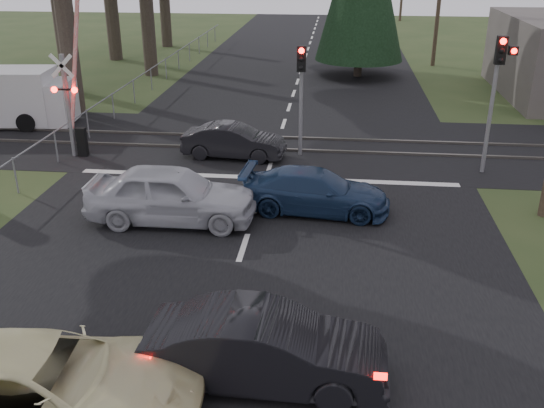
# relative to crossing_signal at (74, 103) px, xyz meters

# --- Properties ---
(ground) EXTENTS (120.00, 120.00, 0.00)m
(ground) POSITION_rel_crossing_signal_xyz_m (7.27, -9.79, -2.06)
(ground) COLOR #2B3C1B
(ground) RESTS_ON ground
(road) EXTENTS (14.00, 100.00, 0.01)m
(road) POSITION_rel_crossing_signal_xyz_m (7.27, 0.21, -2.05)
(road) COLOR black
(road) RESTS_ON ground
(rail_corridor) EXTENTS (120.00, 8.00, 0.01)m
(rail_corridor) POSITION_rel_crossing_signal_xyz_m (7.27, 2.21, -2.05)
(rail_corridor) COLOR black
(rail_corridor) RESTS_ON ground
(stop_line) EXTENTS (13.00, 0.35, 0.00)m
(stop_line) POSITION_rel_crossing_signal_xyz_m (7.27, -1.59, -2.05)
(stop_line) COLOR silver
(stop_line) RESTS_ON ground
(rail_near) EXTENTS (120.00, 0.12, 0.10)m
(rail_near) POSITION_rel_crossing_signal_xyz_m (7.27, 1.41, -2.01)
(rail_near) COLOR #59544C
(rail_near) RESTS_ON ground
(rail_far) EXTENTS (120.00, 0.12, 0.10)m
(rail_far) POSITION_rel_crossing_signal_xyz_m (7.27, 3.01, -2.01)
(rail_far) COLOR #59544C
(rail_far) RESTS_ON ground
(crossing_signal) EXTENTS (1.62, 0.38, 6.96)m
(crossing_signal) POSITION_rel_crossing_signal_xyz_m (0.00, 0.00, 0.00)
(crossing_signal) COLOR slate
(crossing_signal) RESTS_ON ground
(traffic_signal_right) EXTENTS (0.68, 0.48, 4.70)m
(traffic_signal_right) POSITION_rel_crossing_signal_xyz_m (14.82, -0.31, 1.26)
(traffic_signal_right) COLOR slate
(traffic_signal_right) RESTS_ON ground
(traffic_signal_center) EXTENTS (0.32, 0.48, 4.10)m
(traffic_signal_center) POSITION_rel_crossing_signal_xyz_m (8.27, 0.89, 0.75)
(traffic_signal_center) COLOR slate
(traffic_signal_center) RESTS_ON ground
(fence_left) EXTENTS (0.10, 36.00, 1.20)m
(fence_left) POSITION_rel_crossing_signal_xyz_m (-0.53, 12.71, -2.06)
(fence_left) COLOR slate
(fence_left) RESTS_ON ground
(cream_coupe) EXTENTS (5.43, 2.76, 1.47)m
(cream_coupe) POSITION_rel_crossing_signal_xyz_m (4.96, -13.40, -1.32)
(cream_coupe) COLOR beige
(cream_coupe) RESTS_ON ground
(dark_hatchback) EXTENTS (4.41, 1.60, 1.44)m
(dark_hatchback) POSITION_rel_crossing_signal_xyz_m (8.49, -12.01, -1.34)
(dark_hatchback) COLOR black
(dark_hatchback) RESTS_ON ground
(silver_car) EXTENTS (4.87, 1.99, 1.65)m
(silver_car) POSITION_rel_crossing_signal_xyz_m (5.00, -5.34, -1.23)
(silver_car) COLOR #A9AAB1
(silver_car) RESTS_ON ground
(blue_sedan) EXTENTS (4.54, 2.15, 1.28)m
(blue_sedan) POSITION_rel_crossing_signal_xyz_m (9.06, -4.20, -1.42)
(blue_sedan) COLOR #182A48
(blue_sedan) RESTS_ON ground
(dark_car_far) EXTENTS (3.90, 1.65, 1.25)m
(dark_car_far) POSITION_rel_crossing_signal_xyz_m (5.83, 0.45, -1.43)
(dark_car_far) COLOR black
(dark_car_far) RESTS_ON ground
(white_van) EXTENTS (6.48, 2.98, 2.45)m
(white_van) POSITION_rel_crossing_signal_xyz_m (-4.98, 3.77, -0.82)
(white_van) COLOR silver
(white_van) RESTS_ON ground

